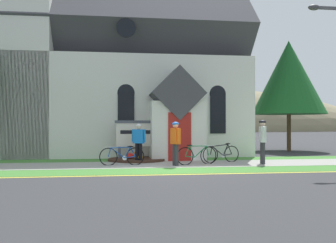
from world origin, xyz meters
TOP-DOWN VIEW (x-y plane):
  - ground at (0.00, 4.00)m, footprint 140.00×140.00m
  - sidewalk_slab at (-1.38, 1.92)m, footprint 32.00×2.58m
  - grass_verge at (-1.38, -0.24)m, footprint 32.00×1.74m
  - church_lawn at (-1.38, 4.00)m, footprint 24.00×1.57m
  - curb_paint_stripe at (-1.38, -1.27)m, footprint 28.00×0.16m
  - church_building at (-1.75, 9.25)m, footprint 12.99×11.39m
  - church_sign at (-0.95, 3.87)m, footprint 1.91×0.21m
  - flower_bed at (-0.93, 3.62)m, footprint 2.49×2.49m
  - bicycle_black at (-1.63, 1.83)m, footprint 1.73×0.10m
  - bicycle_red at (1.30, 1.71)m, footprint 1.69×0.47m
  - bicycle_white at (2.51, 2.46)m, footprint 1.67×0.44m
  - cyclist_in_green_jersey at (3.94, 1.51)m, footprint 0.32×0.74m
  - cyclist_in_red_jersey at (-0.92, 2.81)m, footprint 0.55×0.47m
  - cyclist_in_yellow_jersey at (0.38, 1.30)m, footprint 0.35×0.72m
  - roadside_conifer at (8.36, 8.56)m, footprint 4.35×4.35m
  - distant_hill at (12.62, 81.07)m, footprint 101.97×38.27m

SIDE VIEW (x-z plane):
  - ground at x=0.00m, z-range 0.00..0.00m
  - distant_hill at x=12.62m, z-range -10.72..10.72m
  - curb_paint_stripe at x=-1.38m, z-range 0.00..0.01m
  - grass_verge at x=-1.38m, z-range 0.00..0.01m
  - church_lawn at x=-1.38m, z-range 0.00..0.01m
  - sidewalk_slab at x=-1.38m, z-range 0.00..0.01m
  - flower_bed at x=-0.93m, z-range -0.09..0.25m
  - bicycle_black at x=-1.63m, z-range -0.02..0.75m
  - bicycle_white at x=2.51m, z-range -0.04..0.77m
  - bicycle_red at x=1.30m, z-range -0.03..0.77m
  - cyclist_in_red_jersey at x=-0.92m, z-range 0.13..1.74m
  - cyclist_in_yellow_jersey at x=0.38m, z-range 0.15..1.83m
  - cyclist_in_green_jersey at x=3.94m, z-range 0.16..1.92m
  - church_sign at x=-0.95m, z-range 0.25..2.01m
  - roadside_conifer at x=8.36m, z-range 1.09..7.65m
  - church_building at x=-1.75m, z-range -2.00..11.41m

